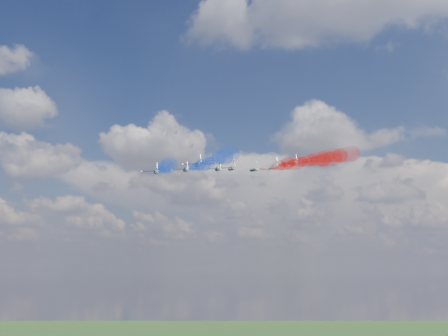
% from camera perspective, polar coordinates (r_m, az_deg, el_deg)
% --- Properties ---
extents(jet_lead, '(15.11, 16.05, 5.56)m').
position_cam_1_polar(jet_lead, '(203.44, -0.62, -0.13)').
color(jet_lead, black).
extents(trail_lead, '(27.12, 38.28, 10.28)m').
position_cam_1_polar(trail_lead, '(176.99, 0.88, 0.22)').
color(trail_lead, white).
extents(jet_inner_left, '(15.11, 16.05, 5.56)m').
position_cam_1_polar(jet_inner_left, '(187.91, -3.99, -0.19)').
color(jet_inner_left, black).
extents(trail_inner_left, '(27.12, 38.28, 10.28)m').
position_cam_1_polar(trail_inner_left, '(161.21, -2.90, 0.18)').
color(trail_inner_left, blue).
extents(jet_inner_right, '(15.11, 16.05, 5.56)m').
position_cam_1_polar(jet_inner_right, '(191.61, 3.13, -0.17)').
color(jet_inner_right, black).
extents(trail_inner_right, '(27.12, 38.28, 10.28)m').
position_cam_1_polar(trail_inner_right, '(165.58, 5.33, 0.19)').
color(trail_inner_right, red).
extents(jet_outer_left, '(15.11, 16.05, 5.56)m').
position_cam_1_polar(jet_outer_left, '(173.89, -7.07, -0.40)').
color(jet_outer_left, black).
extents(trail_outer_left, '(27.12, 38.28, 10.28)m').
position_cam_1_polar(trail_outer_left, '(147.03, -6.44, -0.03)').
color(trail_outer_left, blue).
extents(jet_center_third, '(15.11, 16.05, 5.56)m').
position_cam_1_polar(jet_center_third, '(177.15, 0.85, -0.04)').
color(jet_center_third, black).
extents(trail_center_third, '(27.12, 38.28, 10.28)m').
position_cam_1_polar(trail_center_third, '(150.87, 2.86, 0.37)').
color(trail_center_third, white).
extents(jet_outer_right, '(15.11, 16.05, 5.56)m').
position_cam_1_polar(jet_outer_right, '(182.71, 7.14, 0.49)').
color(jet_outer_right, black).
extents(trail_outer_right, '(27.12, 38.28, 10.28)m').
position_cam_1_polar(trail_outer_right, '(157.30, 10.11, 0.98)').
color(trail_outer_right, red).
extents(jet_rear_left, '(15.11, 16.05, 5.56)m').
position_cam_1_polar(jet_rear_left, '(160.22, -2.69, 0.34)').
color(jet_rear_left, black).
extents(trail_rear_left, '(27.12, 38.28, 10.28)m').
position_cam_1_polar(trail_rear_left, '(133.62, -1.11, 0.89)').
color(trail_rear_left, blue).
extents(jet_rear_right, '(15.11, 16.05, 5.56)m').
position_cam_1_polar(jet_rear_right, '(165.56, 5.13, 0.15)').
color(jet_rear_right, black).
extents(trail_rear_right, '(27.12, 38.28, 10.28)m').
position_cam_1_polar(trail_rear_right, '(139.85, 8.10, 0.64)').
color(trail_rear_right, red).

